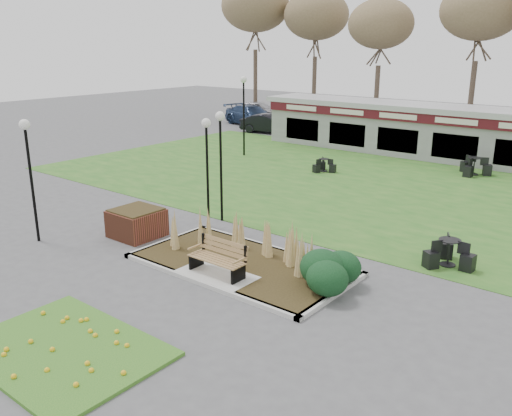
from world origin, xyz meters
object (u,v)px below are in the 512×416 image
Objects in this scene: car_silver at (259,109)px; park_bench at (219,257)px; lamp_post_near_left at (28,154)px; lamp_post_near_right at (207,149)px; lamp_post_mid_right at (220,142)px; lamp_post_far_left at (244,98)px; bistro_set_b at (474,169)px; car_black at (268,124)px; bistro_set_c at (448,257)px; car_blue at (252,115)px; brick_planter at (137,223)px; food_pavilion at (465,134)px; bistro_set_a at (324,167)px.

park_bench is at bearing -156.21° from car_silver.
lamp_post_near_right is (3.37, 4.53, -0.12)m from lamp_post_near_left.
lamp_post_near_left is 1.00× the size of lamp_post_mid_right.
lamp_post_far_left is (-10.32, 13.41, 2.66)m from park_bench.
bistro_set_b is 16.23m from car_black.
bistro_set_c is (7.96, 0.98, -2.60)m from lamp_post_mid_right.
lamp_post_near_right reaches higher than park_bench.
car_blue is (-22.20, 18.23, 0.48)m from bistro_set_c.
lamp_post_near_left is at bearing -133.00° from brick_planter.
car_black reaches higher than bistro_set_c.
food_pavilion reaches higher than bistro_set_b.
lamp_post_near_left reaches higher than bistro_set_b.
lamp_post_near_left is at bearing -167.69° from car_silver.
brick_planter is 0.38× the size of lamp_post_mid_right.
bistro_set_b is 20.10m from car_blue.
lamp_post_far_left is 2.78× the size of bistro_set_b.
brick_planter is (-4.40, 0.75, -0.11)m from park_bench.
bistro_set_a is 16.54m from car_blue.
bistro_set_b is at bearing -117.02° from car_black.
car_silver is at bearing 160.42° from food_pavilion.
lamp_post_mid_right is 20.28m from car_black.
bistro_set_c is 0.37× the size of car_black.
bistro_set_a is 0.28× the size of car_silver.
lamp_post_near_left is at bearing -121.38° from lamp_post_mid_right.
lamp_post_far_left is (-5.92, 12.66, 2.78)m from brick_planter.
food_pavilion is 14.24m from car_black.
park_bench is at bearing -52.42° from lamp_post_far_left.
car_black is (-7.61, 22.33, -2.24)m from lamp_post_near_left.
brick_planter reaches higher than bistro_set_b.
lamp_post_far_left reaches higher than car_blue.
food_pavilion is 15.32× the size of bistro_set_b.
bistro_set_c is at bearing 12.93° from lamp_post_near_right.
car_black is (-10.87, 16.98, -2.22)m from lamp_post_mid_right.
park_bench is 7.14m from lamp_post_near_left.
park_bench reaches higher than bistro_set_a.
lamp_post_near_right reaches higher than bistro_set_b.
car_blue reaches higher than car_black.
lamp_post_mid_right is 0.89× the size of lamp_post_far_left.
lamp_post_far_left is at bearing 124.27° from lamp_post_near_right.
lamp_post_near_right reaches higher than food_pavilion.
lamp_post_mid_right is at bearing 131.30° from park_bench.
bistro_set_b is at bearing 71.02° from lamp_post_near_right.
lamp_post_mid_right reaches higher than brick_planter.
car_black reaches higher than bistro_set_a.
lamp_post_near_left reaches higher than lamp_post_near_right.
car_silver reaches higher than car_black.
lamp_post_far_left reaches higher than car_silver.
lamp_post_near_right is 24.73m from car_blue.
park_bench is 25.13m from car_black.
lamp_post_far_left reaches higher than bistro_set_c.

